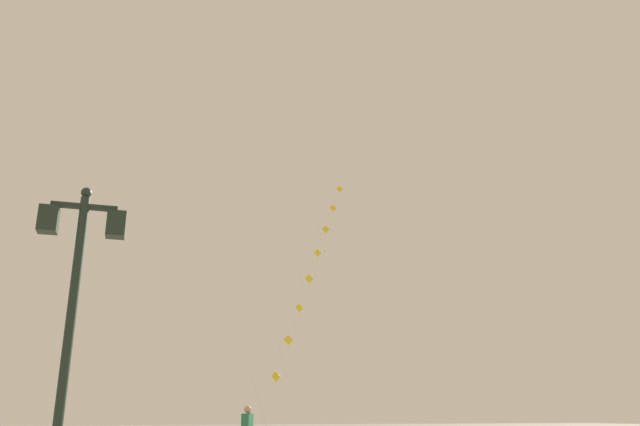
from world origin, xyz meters
TOP-DOWN VIEW (x-y plane):
  - twin_lantern_lamp_post at (-1.89, 7.71)m, footprint 1.25×0.28m
  - kite_train at (5.74, 22.72)m, footprint 5.87×8.00m

SIDE VIEW (x-z plane):
  - twin_lantern_lamp_post at x=-1.89m, z-range 0.92..5.72m
  - kite_train at x=5.74m, z-range 0.35..12.99m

